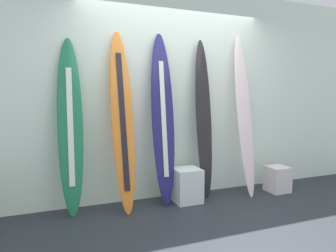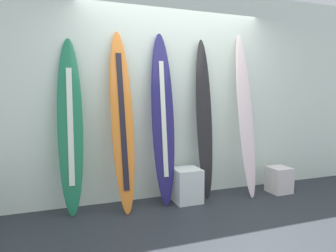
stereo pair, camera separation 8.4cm
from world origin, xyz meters
name	(u,v)px [view 2 (the right image)]	position (x,y,z in m)	size (l,w,h in m)	color
ground	(217,233)	(0.00, 0.00, -0.02)	(8.00, 8.00, 0.04)	#262B30
wall_back	(172,93)	(0.00, 1.30, 1.40)	(7.20, 0.20, 2.80)	white
surfboard_emerald	(70,128)	(-1.35, 1.02, 1.00)	(0.30, 0.34, 2.04)	#20784F
surfboard_sunset	(122,121)	(-0.77, 0.94, 1.08)	(0.28, 0.49, 2.15)	orange
surfboard_navy	(163,120)	(-0.24, 0.99, 1.07)	(0.30, 0.40, 2.16)	navy
surfboard_charcoal	(204,120)	(0.35, 1.02, 1.04)	(0.24, 0.30, 2.12)	black
surfboard_ivory	(245,116)	(0.93, 0.92, 1.09)	(0.23, 0.48, 2.22)	silver
display_block_left	(187,185)	(0.05, 0.90, 0.22)	(0.34, 0.34, 0.43)	white
display_block_center	(279,180)	(1.44, 0.81, 0.18)	(0.29, 0.29, 0.36)	silver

